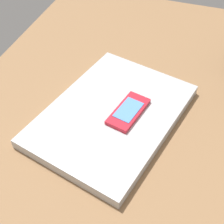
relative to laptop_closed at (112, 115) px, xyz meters
The scene contains 3 objects.
desk_surface 6.64cm from the laptop_closed, 123.92° to the right, with size 120.00×80.00×3.00cm, color olive.
laptop_closed is the anchor object (origin of this frame).
cell_phone_on_laptop 3.79cm from the laptop_closed, 79.90° to the right, with size 11.45×7.22×1.06cm.
Camera 1 is at (-40.84, -9.90, 53.13)cm, focal length 51.31 mm.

